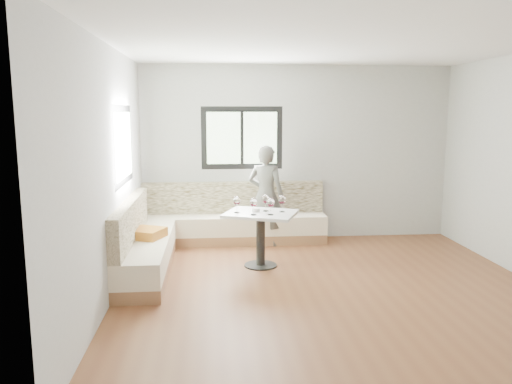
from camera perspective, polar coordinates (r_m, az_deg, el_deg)
room at (r=5.76m, az=8.03°, el=2.54°), size 5.01×5.01×2.81m
banquette at (r=7.34m, az=-6.58°, el=-4.57°), size 2.90×2.80×0.95m
table at (r=6.68m, az=0.53°, el=-3.90°), size 1.10×0.98×0.74m
person at (r=7.73m, az=1.15°, el=-0.39°), size 0.68×0.58×1.57m
olive_ramekin at (r=6.70m, az=0.02°, el=-2.05°), size 0.10×0.10×0.04m
wine_glass_a at (r=6.59m, az=-2.20°, el=-1.05°), size 0.10×0.10×0.22m
wine_glass_b at (r=6.45m, az=-0.27°, el=-1.27°), size 0.10×0.10×0.22m
wine_glass_c at (r=6.45m, az=1.69°, el=-1.26°), size 0.10×0.10×0.22m
wine_glass_d at (r=6.70m, az=1.12°, el=-0.87°), size 0.10×0.10×0.22m
wine_glass_e at (r=6.66m, az=3.01°, el=-0.95°), size 0.10×0.10×0.22m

